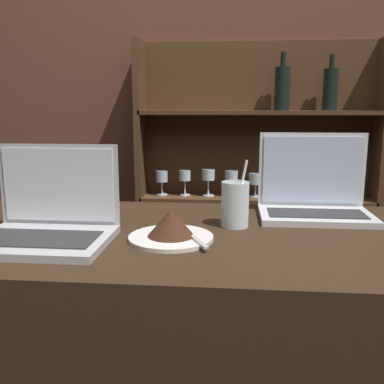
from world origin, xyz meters
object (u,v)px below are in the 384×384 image
object	(u,v)px
cake_plate	(170,228)
water_glass	(234,204)
laptop_near	(46,221)
laptop_far	(313,197)

from	to	relation	value
cake_plate	water_glass	distance (m)	0.21
laptop_near	water_glass	bearing A→B (deg)	19.55
cake_plate	water_glass	xyz separation A→B (m)	(0.16, 0.14, 0.03)
laptop_far	cake_plate	distance (m)	0.48
cake_plate	water_glass	world-z (taller)	water_glass
laptop_far	water_glass	xyz separation A→B (m)	(-0.24, -0.14, 0.00)
laptop_near	water_glass	size ratio (longest dim) A/B	1.73
laptop_near	water_glass	distance (m)	0.49
laptop_far	water_glass	bearing A→B (deg)	-149.42
laptop_far	water_glass	world-z (taller)	laptop_far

